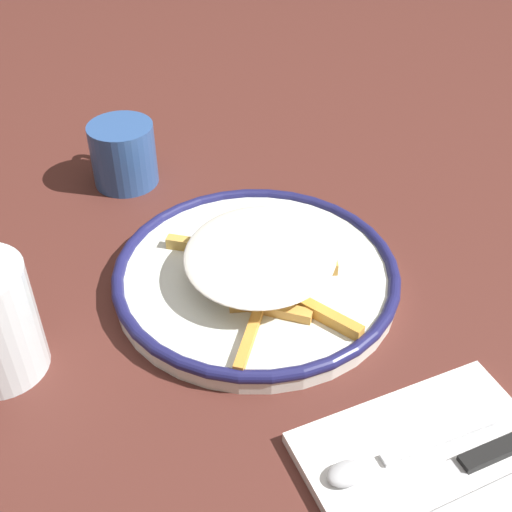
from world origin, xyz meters
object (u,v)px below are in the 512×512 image
object	(u,v)px
fries_heap	(259,259)
fork	(457,510)
plate	(256,275)
knife	(466,465)
napkin	(443,480)
coffee_mug	(123,154)
spoon	(384,460)

from	to	relation	value
fries_heap	fork	xyz separation A→B (m)	(-0.29, -0.01, -0.03)
plate	fork	size ratio (longest dim) A/B	1.68
fork	knife	bearing A→B (deg)	-50.05
plate	napkin	bearing A→B (deg)	-175.95
fries_heap	knife	distance (m)	0.27
plate	coffee_mug	bearing A→B (deg)	11.80
fries_heap	plate	bearing A→B (deg)	-13.60
knife	coffee_mug	world-z (taller)	coffee_mug
coffee_mug	fries_heap	bearing A→B (deg)	-169.17
fries_heap	spoon	world-z (taller)	fries_heap
spoon	coffee_mug	distance (m)	0.50
napkin	fork	world-z (taller)	fork
fork	knife	xyz separation A→B (m)	(0.03, -0.03, 0.00)
napkin	spoon	distance (m)	0.05
fries_heap	coffee_mug	size ratio (longest dim) A/B	2.21
napkin	knife	size ratio (longest dim) A/B	0.92
knife	coffee_mug	xyz separation A→B (m)	(0.53, 0.09, 0.03)
napkin	knife	xyz separation A→B (m)	(-0.00, -0.02, 0.01)
fork	coffee_mug	bearing A→B (deg)	6.20
fries_heap	coffee_mug	xyz separation A→B (m)	(0.26, 0.05, -0.00)
fries_heap	fork	bearing A→B (deg)	-178.09
napkin	fries_heap	bearing A→B (deg)	4.75
spoon	fork	bearing A→B (deg)	-158.91
plate	fork	bearing A→B (deg)	-178.64
coffee_mug	plate	bearing A→B (deg)	-168.20
knife	spoon	distance (m)	0.06
fries_heap	spoon	size ratio (longest dim) A/B	1.54
fork	knife	distance (m)	0.04
plate	spoon	distance (m)	0.24
fries_heap	knife	size ratio (longest dim) A/B	1.12
napkin	coffee_mug	distance (m)	0.53
knife	coffee_mug	bearing A→B (deg)	9.80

